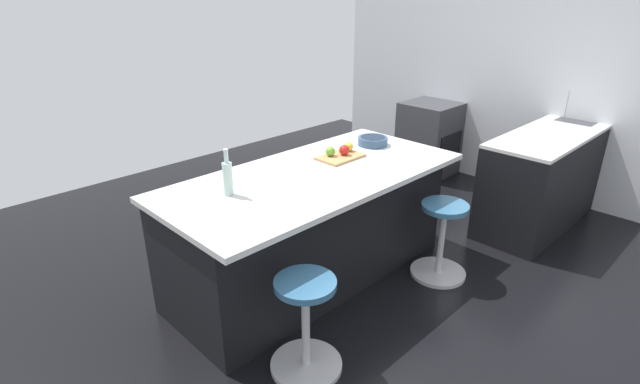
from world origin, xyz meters
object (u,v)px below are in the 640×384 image
apple_green (330,151)px  water_bottle (228,177)px  apple_yellow (349,147)px  cutting_board (340,157)px  kitchen_island (311,225)px  oven_range (429,138)px  stool_middle (306,328)px  fruit_bowl (373,141)px  stool_by_window (441,242)px  apple_red (344,150)px

apple_green → water_bottle: bearing=2.0°
apple_yellow → water_bottle: (1.18, 0.02, 0.06)m
cutting_board → apple_yellow: 0.14m
cutting_board → kitchen_island: bearing=8.3°
water_bottle → apple_green: bearing=-178.0°
kitchen_island → cutting_board: (-0.38, -0.05, 0.45)m
oven_range → apple_yellow: size_ratio=11.32×
stool_middle → cutting_board: 1.48m
apple_yellow → fruit_bowl: (-0.32, -0.01, -0.02)m
stool_middle → fruit_bowl: bearing=-152.6°
stool_by_window → cutting_board: (0.35, -0.77, 0.61)m
stool_by_window → oven_range: bearing=-144.0°
stool_middle → water_bottle: 1.07m
apple_green → apple_yellow: same height
kitchen_island → apple_red: size_ratio=28.05×
kitchen_island → water_bottle: bearing=-6.0°
oven_range → stool_middle: bearing=22.3°
stool_middle → fruit_bowl: size_ratio=2.46×
cutting_board → apple_yellow: (-0.13, -0.03, 0.05)m
kitchen_island → cutting_board: size_ratio=6.41×
apple_green → fruit_bowl: (-0.51, 0.01, -0.02)m
cutting_board → water_bottle: size_ratio=1.15×
stool_middle → oven_range: bearing=-157.7°
oven_range → cutting_board: (2.26, 0.62, 0.46)m
oven_range → apple_yellow: bearing=15.3°
stool_by_window → water_bottle: water_bottle is taller
kitchen_island → fruit_bowl: size_ratio=9.15×
oven_range → cutting_board: size_ratio=2.42×
stool_by_window → stool_middle: same height
apple_green → oven_range: bearing=-166.3°
oven_range → water_bottle: (3.31, 0.60, 0.58)m
stool_by_window → kitchen_island: bearing=-44.4°
fruit_bowl → kitchen_island: bearing=6.3°
cutting_board → apple_green: size_ratio=4.65×
apple_red → apple_yellow: size_ratio=1.07×
kitchen_island → water_bottle: (0.67, -0.07, 0.56)m
cutting_board → apple_yellow: apple_yellow is taller
oven_range → apple_yellow: 2.27m
stool_by_window → cutting_board: cutting_board is taller
stool_middle → cutting_board: bearing=-145.2°
kitchen_island → apple_green: (-0.32, -0.11, 0.50)m
stool_middle → kitchen_island: bearing=-135.6°
stool_middle → cutting_board: (-1.11, -0.77, 0.61)m
stool_middle → cutting_board: size_ratio=1.73×
oven_range → water_bottle: water_bottle is taller
apple_yellow → water_bottle: size_ratio=0.25×
apple_red → fruit_bowl: (-0.41, -0.05, -0.02)m
apple_red → oven_range: bearing=-164.3°
oven_range → cutting_board: cutting_board is taller
stool_by_window → cutting_board: 1.04m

